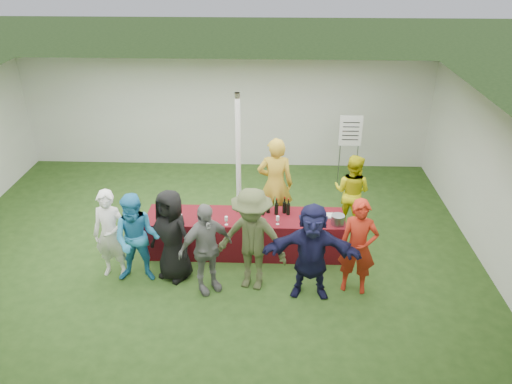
{
  "coord_description": "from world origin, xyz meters",
  "views": [
    {
      "loc": [
        1.18,
        -7.82,
        5.3
      ],
      "look_at": [
        0.89,
        0.01,
        1.25
      ],
      "focal_mm": 35.0,
      "sensor_mm": 36.0,
      "label": 1
    }
  ],
  "objects_px": {
    "customer_2": "(172,236)",
    "customer_0": "(110,234)",
    "wine_list_sign": "(350,137)",
    "staff_back": "(352,192)",
    "customer_1": "(137,239)",
    "customer_6": "(358,247)",
    "customer_5": "(311,251)",
    "dump_bucket": "(338,220)",
    "serving_table": "(245,234)",
    "staff_pourer": "(275,184)",
    "customer_4": "(252,240)",
    "customer_3": "(206,249)"
  },
  "relations": [
    {
      "from": "wine_list_sign",
      "to": "customer_1",
      "type": "relative_size",
      "value": 1.11
    },
    {
      "from": "staff_back",
      "to": "serving_table",
      "type": "bearing_deg",
      "value": 54.79
    },
    {
      "from": "staff_pourer",
      "to": "staff_back",
      "type": "bearing_deg",
      "value": -174.7
    },
    {
      "from": "customer_6",
      "to": "customer_2",
      "type": "bearing_deg",
      "value": -173.67
    },
    {
      "from": "customer_2",
      "to": "customer_5",
      "type": "height_order",
      "value": "customer_5"
    },
    {
      "from": "customer_0",
      "to": "customer_4",
      "type": "height_order",
      "value": "customer_4"
    },
    {
      "from": "wine_list_sign",
      "to": "customer_2",
      "type": "bearing_deg",
      "value": -134.43
    },
    {
      "from": "dump_bucket",
      "to": "customer_6",
      "type": "bearing_deg",
      "value": -74.67
    },
    {
      "from": "dump_bucket",
      "to": "customer_4",
      "type": "bearing_deg",
      "value": -150.95
    },
    {
      "from": "staff_pourer",
      "to": "customer_0",
      "type": "bearing_deg",
      "value": 32.76
    },
    {
      "from": "dump_bucket",
      "to": "customer_3",
      "type": "height_order",
      "value": "customer_3"
    },
    {
      "from": "staff_back",
      "to": "customer_5",
      "type": "relative_size",
      "value": 0.93
    },
    {
      "from": "customer_2",
      "to": "customer_3",
      "type": "bearing_deg",
      "value": 0.83
    },
    {
      "from": "staff_pourer",
      "to": "customer_2",
      "type": "height_order",
      "value": "staff_pourer"
    },
    {
      "from": "wine_list_sign",
      "to": "customer_6",
      "type": "distance_m",
      "value": 3.74
    },
    {
      "from": "customer_0",
      "to": "customer_3",
      "type": "relative_size",
      "value": 1.01
    },
    {
      "from": "serving_table",
      "to": "customer_6",
      "type": "bearing_deg",
      "value": -29.61
    },
    {
      "from": "wine_list_sign",
      "to": "serving_table",
      "type": "bearing_deg",
      "value": -129.87
    },
    {
      "from": "serving_table",
      "to": "customer_2",
      "type": "bearing_deg",
      "value": -145.33
    },
    {
      "from": "customer_5",
      "to": "customer_6",
      "type": "distance_m",
      "value": 0.77
    },
    {
      "from": "dump_bucket",
      "to": "customer_2",
      "type": "distance_m",
      "value": 2.89
    },
    {
      "from": "staff_back",
      "to": "customer_1",
      "type": "distance_m",
      "value": 4.26
    },
    {
      "from": "customer_4",
      "to": "customer_1",
      "type": "bearing_deg",
      "value": -168.77
    },
    {
      "from": "customer_4",
      "to": "customer_0",
      "type": "bearing_deg",
      "value": -171.02
    },
    {
      "from": "customer_0",
      "to": "serving_table",
      "type": "bearing_deg",
      "value": 26.17
    },
    {
      "from": "customer_0",
      "to": "customer_5",
      "type": "bearing_deg",
      "value": -0.61
    },
    {
      "from": "staff_pourer",
      "to": "customer_5",
      "type": "bearing_deg",
      "value": 106.8
    },
    {
      "from": "customer_4",
      "to": "customer_5",
      "type": "bearing_deg",
      "value": 4.49
    },
    {
      "from": "staff_pourer",
      "to": "customer_3",
      "type": "relative_size",
      "value": 1.19
    },
    {
      "from": "customer_0",
      "to": "customer_1",
      "type": "bearing_deg",
      "value": -7.98
    },
    {
      "from": "customer_0",
      "to": "customer_1",
      "type": "distance_m",
      "value": 0.5
    },
    {
      "from": "staff_pourer",
      "to": "customer_0",
      "type": "xyz_separation_m",
      "value": [
        -2.77,
        -1.69,
        -0.15
      ]
    },
    {
      "from": "wine_list_sign",
      "to": "customer_6",
      "type": "xyz_separation_m",
      "value": [
        -0.31,
        -3.7,
        -0.48
      ]
    },
    {
      "from": "customer_6",
      "to": "customer_4",
      "type": "bearing_deg",
      "value": -169.97
    },
    {
      "from": "customer_4",
      "to": "wine_list_sign",
      "type": "bearing_deg",
      "value": 75.78
    },
    {
      "from": "staff_back",
      "to": "customer_5",
      "type": "distance_m",
      "value": 2.4
    },
    {
      "from": "staff_pourer",
      "to": "customer_6",
      "type": "xyz_separation_m",
      "value": [
        1.34,
        -1.96,
        -0.13
      ]
    },
    {
      "from": "wine_list_sign",
      "to": "customer_3",
      "type": "height_order",
      "value": "wine_list_sign"
    },
    {
      "from": "customer_0",
      "to": "customer_5",
      "type": "xyz_separation_m",
      "value": [
        3.35,
        -0.41,
        0.02
      ]
    },
    {
      "from": "wine_list_sign",
      "to": "customer_2",
      "type": "height_order",
      "value": "wine_list_sign"
    },
    {
      "from": "serving_table",
      "to": "customer_6",
      "type": "relative_size",
      "value": 2.15
    },
    {
      "from": "customer_2",
      "to": "customer_0",
      "type": "bearing_deg",
      "value": -150.85
    },
    {
      "from": "staff_back",
      "to": "customer_4",
      "type": "distance_m",
      "value": 2.78
    },
    {
      "from": "serving_table",
      "to": "customer_0",
      "type": "xyz_separation_m",
      "value": [
        -2.22,
        -0.8,
        0.44
      ]
    },
    {
      "from": "staff_back",
      "to": "customer_6",
      "type": "distance_m",
      "value": 2.08
    },
    {
      "from": "wine_list_sign",
      "to": "staff_back",
      "type": "height_order",
      "value": "wine_list_sign"
    },
    {
      "from": "serving_table",
      "to": "customer_1",
      "type": "height_order",
      "value": "customer_1"
    },
    {
      "from": "serving_table",
      "to": "staff_pourer",
      "type": "height_order",
      "value": "staff_pourer"
    },
    {
      "from": "customer_2",
      "to": "customer_6",
      "type": "xyz_separation_m",
      "value": [
        3.06,
        -0.25,
        0.01
      ]
    },
    {
      "from": "staff_pourer",
      "to": "customer_6",
      "type": "height_order",
      "value": "staff_pourer"
    }
  ]
}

